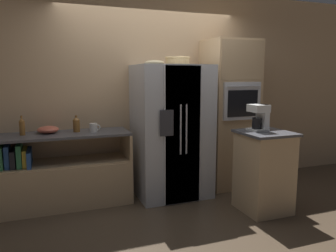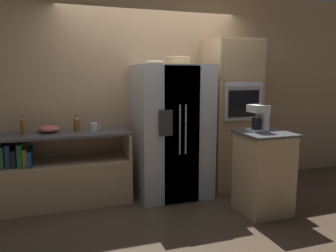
# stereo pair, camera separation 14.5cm
# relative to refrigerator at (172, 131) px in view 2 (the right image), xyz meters

# --- Properties ---
(ground_plane) EXTENTS (20.00, 20.00, 0.00)m
(ground_plane) POSITION_rel_refrigerator_xyz_m (-0.17, -0.01, -0.87)
(ground_plane) COLOR #4C3D2D
(wall_back) EXTENTS (12.00, 0.06, 2.80)m
(wall_back) POSITION_rel_refrigerator_xyz_m (-0.17, 0.43, 0.53)
(wall_back) COLOR tan
(wall_back) RESTS_ON ground_plane
(counter_left) EXTENTS (1.55, 0.58, 0.91)m
(counter_left) POSITION_rel_refrigerator_xyz_m (-1.38, 0.11, -0.54)
(counter_left) COLOR tan
(counter_left) RESTS_ON ground_plane
(refrigerator) EXTENTS (0.95, 0.82, 1.75)m
(refrigerator) POSITION_rel_refrigerator_xyz_m (0.00, 0.00, 0.00)
(refrigerator) COLOR silver
(refrigerator) RESTS_ON ground_plane
(wall_oven) EXTENTS (0.69, 0.69, 2.11)m
(wall_oven) POSITION_rel_refrigerator_xyz_m (0.92, 0.08, 0.18)
(wall_oven) COLOR tan
(wall_oven) RESTS_ON ground_plane
(island_counter) EXTENTS (0.57, 0.59, 0.96)m
(island_counter) POSITION_rel_refrigerator_xyz_m (0.83, -0.90, -0.39)
(island_counter) COLOR tan
(island_counter) RESTS_ON ground_plane
(wicker_basket) EXTENTS (0.33, 0.33, 0.10)m
(wicker_basket) POSITION_rel_refrigerator_xyz_m (0.08, -0.01, 0.93)
(wicker_basket) COLOR tan
(wicker_basket) RESTS_ON refrigerator
(fruit_bowl) EXTENTS (0.25, 0.25, 0.06)m
(fruit_bowl) POSITION_rel_refrigerator_xyz_m (-0.22, 0.03, 0.90)
(fruit_bowl) COLOR beige
(fruit_bowl) RESTS_ON refrigerator
(bottle_tall) EXTENTS (0.06, 0.06, 0.23)m
(bottle_tall) POSITION_rel_refrigerator_xyz_m (-1.84, 0.15, 0.14)
(bottle_tall) COLOR brown
(bottle_tall) RESTS_ON counter_left
(bottle_short) EXTENTS (0.08, 0.08, 0.21)m
(bottle_short) POSITION_rel_refrigerator_xyz_m (-1.21, 0.16, 0.14)
(bottle_short) COLOR brown
(bottle_short) RESTS_ON counter_left
(mug) EXTENTS (0.14, 0.10, 0.11)m
(mug) POSITION_rel_refrigerator_xyz_m (-1.01, 0.09, 0.09)
(mug) COLOR silver
(mug) RESTS_ON counter_left
(mixing_bowl) EXTENTS (0.26, 0.26, 0.09)m
(mixing_bowl) POSITION_rel_refrigerator_xyz_m (-1.55, 0.19, 0.08)
(mixing_bowl) COLOR #DB664C
(mixing_bowl) RESTS_ON counter_left
(coffee_maker) EXTENTS (0.19, 0.21, 0.31)m
(coffee_maker) POSITION_rel_refrigerator_xyz_m (0.80, -0.81, 0.26)
(coffee_maker) COLOR white
(coffee_maker) RESTS_ON island_counter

